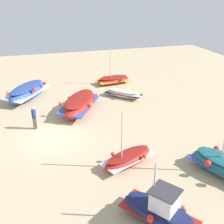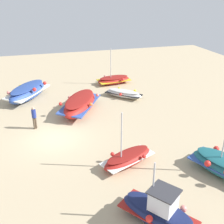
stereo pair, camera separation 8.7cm
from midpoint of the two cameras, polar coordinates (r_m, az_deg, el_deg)
The scene contains 8 objects.
ground_plane at distance 19.85m, azimuth -11.83°, elevation -5.35°, with size 55.24×55.24×0.00m, color tan.
fishing_boat_0 at distance 26.51m, azimuth 2.28°, elevation 3.83°, with size 3.39×3.44×0.72m.
fishing_boat_1 at distance 23.46m, azimuth -6.75°, elevation 1.69°, with size 5.69×4.51×1.39m.
fishing_boat_2 at distance 16.62m, azimuth 3.24°, elevation -9.49°, with size 2.53×3.70×3.57m.
fishing_boat_3 at distance 30.33m, azimuth 0.22°, elevation 6.65°, with size 2.10×3.88×3.93m.
fishing_boat_5 at distance 13.11m, azimuth 9.61°, elevation -19.55°, with size 3.72×3.22×3.09m.
fishing_boat_6 at distance 27.17m, azimuth -17.13°, elevation 4.00°, with size 5.42×4.50×1.45m.
person_walking at distance 21.05m, azimuth -15.89°, elevation -0.88°, with size 0.32×0.32×1.76m.
Camera 1 is at (-17.30, 0.90, 9.67)m, focal length 44.33 mm.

